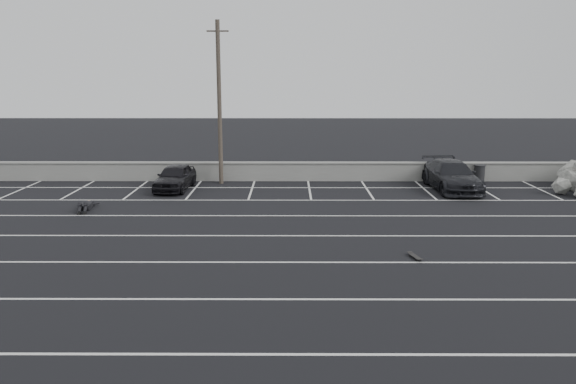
{
  "coord_description": "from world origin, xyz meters",
  "views": [
    {
      "loc": [
        -0.0,
        -17.01,
        5.87
      ],
      "look_at": [
        -0.09,
        6.14,
        1.0
      ],
      "focal_mm": 35.0,
      "sensor_mm": 36.0,
      "label": 1
    }
  ],
  "objects_px": {
    "utility_pole": "(219,103)",
    "car_left": "(175,177)",
    "car_right": "(452,176)",
    "skateboard": "(415,256)",
    "person": "(87,203)",
    "trash_bin": "(479,173)"
  },
  "relations": [
    {
      "from": "skateboard",
      "to": "car_left",
      "type": "bearing_deg",
      "value": 118.01
    },
    {
      "from": "car_left",
      "to": "car_right",
      "type": "bearing_deg",
      "value": 4.22
    },
    {
      "from": "utility_pole",
      "to": "car_left",
      "type": "bearing_deg",
      "value": -142.07
    },
    {
      "from": "trash_bin",
      "to": "skateboard",
      "type": "distance_m",
      "value": 14.67
    },
    {
      "from": "utility_pole",
      "to": "skateboard",
      "type": "height_order",
      "value": "utility_pole"
    },
    {
      "from": "car_left",
      "to": "person",
      "type": "distance_m",
      "value": 5.2
    },
    {
      "from": "car_left",
      "to": "car_right",
      "type": "height_order",
      "value": "car_right"
    },
    {
      "from": "car_right",
      "to": "car_left",
      "type": "bearing_deg",
      "value": 177.34
    },
    {
      "from": "utility_pole",
      "to": "skateboard",
      "type": "relative_size",
      "value": 12.03
    },
    {
      "from": "car_left",
      "to": "utility_pole",
      "type": "bearing_deg",
      "value": 42.25
    },
    {
      "from": "car_left",
      "to": "person",
      "type": "relative_size",
      "value": 1.5
    },
    {
      "from": "utility_pole",
      "to": "person",
      "type": "height_order",
      "value": "utility_pole"
    },
    {
      "from": "car_right",
      "to": "utility_pole",
      "type": "relative_size",
      "value": 0.59
    },
    {
      "from": "car_left",
      "to": "skateboard",
      "type": "xyz_separation_m",
      "value": [
        10.02,
        -11.09,
        -0.6
      ]
    },
    {
      "from": "person",
      "to": "skateboard",
      "type": "xyz_separation_m",
      "value": [
        13.17,
        -6.98,
        -0.18
      ]
    },
    {
      "from": "skateboard",
      "to": "car_right",
      "type": "bearing_deg",
      "value": 54.8
    },
    {
      "from": "car_left",
      "to": "person",
      "type": "bearing_deg",
      "value": -123.06
    },
    {
      "from": "car_right",
      "to": "utility_pole",
      "type": "distance_m",
      "value": 12.76
    },
    {
      "from": "trash_bin",
      "to": "person",
      "type": "xyz_separation_m",
      "value": [
        -19.58,
        -6.21,
        -0.25
      ]
    },
    {
      "from": "utility_pole",
      "to": "trash_bin",
      "type": "relative_size",
      "value": 8.92
    },
    {
      "from": "skateboard",
      "to": "trash_bin",
      "type": "bearing_deg",
      "value": 49.96
    },
    {
      "from": "car_left",
      "to": "person",
      "type": "xyz_separation_m",
      "value": [
        -3.14,
        -4.11,
        -0.41
      ]
    }
  ]
}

